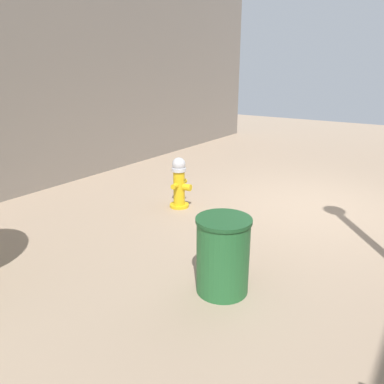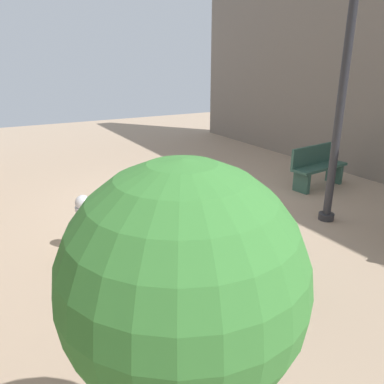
{
  "view_description": "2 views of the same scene",
  "coord_description": "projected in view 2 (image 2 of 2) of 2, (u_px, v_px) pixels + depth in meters",
  "views": [
    {
      "loc": [
        -1.6,
        6.29,
        2.34
      ],
      "look_at": [
        1.05,
        2.39,
        0.77
      ],
      "focal_mm": 34.88,
      "sensor_mm": 36.0,
      "label": 1
    },
    {
      "loc": [
        3.21,
        6.63,
        2.77
      ],
      "look_at": [
        0.71,
        2.19,
        0.98
      ],
      "focal_mm": 35.08,
      "sensor_mm": 36.0,
      "label": 2
    }
  ],
  "objects": [
    {
      "name": "planter_tree",
      "position": [
        184.0,
        325.0,
        1.89
      ],
      "size": [
        1.2,
        1.2,
        2.37
      ],
      "color": "tan",
      "rests_on": "ground_plane"
    },
    {
      "name": "street_lamp",
      "position": [
        344.0,
        75.0,
        6.07
      ],
      "size": [
        0.36,
        0.36,
        4.14
      ],
      "color": "#2D2D33",
      "rests_on": "ground_plane"
    },
    {
      "name": "bench_near",
      "position": [
        317.0,
        166.0,
        8.58
      ],
      "size": [
        1.55,
        0.61,
        0.95
      ],
      "color": "#33594C",
      "rests_on": "ground_plane"
    },
    {
      "name": "trash_bin",
      "position": [
        264.0,
        244.0,
        5.06
      ],
      "size": [
        0.6,
        0.6,
        0.86
      ],
      "color": "#266633",
      "rests_on": "ground_plane"
    },
    {
      "name": "fire_hydrant",
      "position": [
        85.0,
        223.0,
        5.68
      ],
      "size": [
        0.41,
        0.43,
        0.89
      ],
      "color": "gold",
      "rests_on": "ground_plane"
    },
    {
      "name": "ground_plane",
      "position": [
        170.0,
        201.0,
        7.85
      ],
      "size": [
        23.4,
        23.4,
        0.0
      ],
      "primitive_type": "plane",
      "color": "tan"
    }
  ]
}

